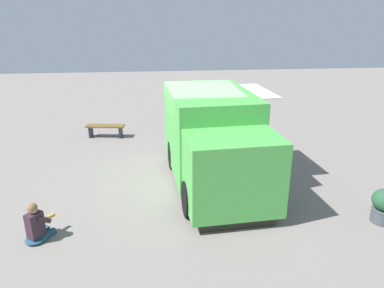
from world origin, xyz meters
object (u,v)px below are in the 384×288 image
food_truck (214,143)px  plaza_bench (105,128)px  person_customer (37,225)px  planter_flowering_near (210,122)px

food_truck → plaza_bench: size_ratio=3.34×
person_customer → planter_flowering_near: size_ratio=0.98×
person_customer → plaza_bench: person_customer is taller
food_truck → planter_flowering_near: bearing=-7.7°
food_truck → person_customer: bearing=119.6°
person_customer → plaza_bench: (6.72, -0.65, 0.01)m
planter_flowering_near → plaza_bench: bearing=89.3°
food_truck → plaza_bench: food_truck is taller
planter_flowering_near → plaza_bench: size_ratio=0.60×
plaza_bench → person_customer: bearing=174.4°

